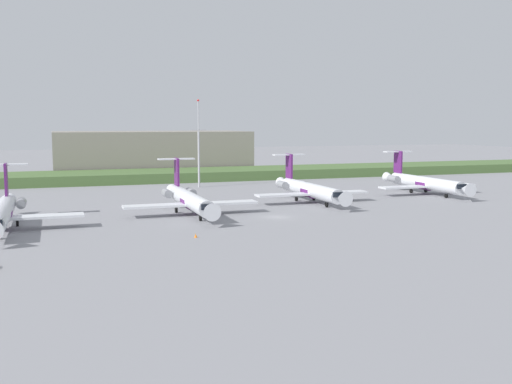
{
  "coord_description": "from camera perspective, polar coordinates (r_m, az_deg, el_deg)",
  "views": [
    {
      "loc": [
        -34.72,
        -90.13,
        15.43
      ],
      "look_at": [
        0.0,
        10.84,
        3.0
      ],
      "focal_mm": 41.45,
      "sensor_mm": 36.0,
      "label": 1
    }
  ],
  "objects": [
    {
      "name": "safety_cone_front_marker",
      "position": [
        80.81,
        -5.84,
        -4.2
      ],
      "size": [
        0.44,
        0.44,
        0.55
      ],
      "primitive_type": "cone",
      "color": "orange",
      "rests_on": "ground"
    },
    {
      "name": "ground_plane",
      "position": [
        125.99,
        -2.83,
        -0.4
      ],
      "size": [
        500.0,
        500.0,
        0.0
      ],
      "primitive_type": "plane",
      "color": "gray"
    },
    {
      "name": "distant_hangar",
      "position": [
        187.63,
        -10.09,
        3.81
      ],
      "size": [
        58.31,
        28.82,
        12.97
      ],
      "primitive_type": "cube",
      "color": "gray",
      "rests_on": "ground"
    },
    {
      "name": "antenna_mast",
      "position": [
        143.42,
        -5.55,
        3.96
      ],
      "size": [
        4.4,
        0.5,
        21.14
      ],
      "color": "#B2B2B7",
      "rests_on": "ground"
    },
    {
      "name": "regional_jet_second",
      "position": [
        101.76,
        -6.47,
        -0.68
      ],
      "size": [
        22.81,
        31.0,
        9.0
      ],
      "color": "silver",
      "rests_on": "ground"
    },
    {
      "name": "grass_berm",
      "position": [
        164.31,
        -6.71,
        1.66
      ],
      "size": [
        320.0,
        20.0,
        2.6
      ],
      "primitive_type": "cube",
      "color": "#4C6B38",
      "rests_on": "ground"
    },
    {
      "name": "regional_jet_third",
      "position": [
        116.75,
        5.13,
        0.27
      ],
      "size": [
        22.81,
        31.0,
        9.0
      ],
      "color": "silver",
      "rests_on": "ground"
    },
    {
      "name": "regional_jet_nearest",
      "position": [
        93.93,
        -23.3,
        -1.79
      ],
      "size": [
        22.81,
        31.0,
        9.0
      ],
      "color": "silver",
      "rests_on": "ground"
    },
    {
      "name": "regional_jet_fourth",
      "position": [
        135.11,
        15.87,
        0.91
      ],
      "size": [
        22.81,
        31.0,
        9.0
      ],
      "color": "silver",
      "rests_on": "ground"
    }
  ]
}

